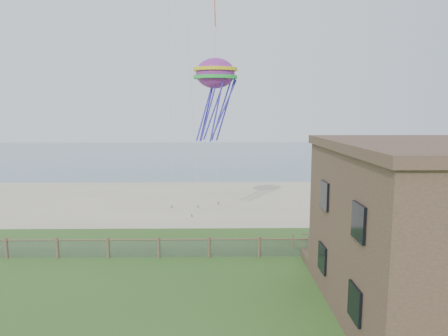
{
  "coord_description": "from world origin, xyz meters",
  "views": [
    {
      "loc": [
        0.57,
        -16.91,
        8.56
      ],
      "look_at": [
        0.92,
        8.0,
        5.11
      ],
      "focal_mm": 32.0,
      "sensor_mm": 36.0,
      "label": 1
    }
  ],
  "objects": [
    {
      "name": "motel_deck",
      "position": [
        13.0,
        5.0,
        0.25
      ],
      "size": [
        15.0,
        2.0,
        0.5
      ],
      "primitive_type": "cube",
      "color": "brown",
      "rests_on": "ground"
    },
    {
      "name": "kite_red",
      "position": [
        0.31,
        15.85,
        17.17
      ],
      "size": [
        2.09,
        2.03,
        2.79
      ],
      "primitive_type": null,
      "rotation": [
        0.44,
        0.0,
        0.85
      ],
      "color": "#C24622"
    },
    {
      "name": "octopus_kite",
      "position": [
        0.36,
        12.29,
        9.7
      ],
      "size": [
        3.44,
        2.65,
        6.5
      ],
      "primitive_type": null,
      "rotation": [
        0.0,
        0.0,
        0.14
      ],
      "color": "#FB3027"
    },
    {
      "name": "ocean",
      "position": [
        0.0,
        66.0,
        0.0
      ],
      "size": [
        160.0,
        68.0,
        0.02
      ],
      "primitive_type": "cube",
      "color": "slate",
      "rests_on": "ground"
    },
    {
      "name": "chainlink_fence",
      "position": [
        0.0,
        6.0,
        0.55
      ],
      "size": [
        36.2,
        0.2,
        1.25
      ],
      "primitive_type": null,
      "color": "brown",
      "rests_on": "ground"
    },
    {
      "name": "sand_beach",
      "position": [
        0.0,
        22.0,
        0.0
      ],
      "size": [
        72.0,
        20.0,
        0.02
      ],
      "primitive_type": "cube",
      "color": "tan",
      "rests_on": "ground"
    },
    {
      "name": "picnic_table",
      "position": [
        7.6,
        5.0,
        0.4
      ],
      "size": [
        2.21,
        1.91,
        0.79
      ],
      "primitive_type": null,
      "rotation": [
        0.0,
        0.0,
        0.3
      ],
      "color": "brown",
      "rests_on": "ground"
    },
    {
      "name": "ground",
      "position": [
        0.0,
        0.0,
        0.0
      ],
      "size": [
        160.0,
        160.0,
        0.0
      ],
      "primitive_type": "plane",
      "color": "#315A1E",
      "rests_on": "ground"
    }
  ]
}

